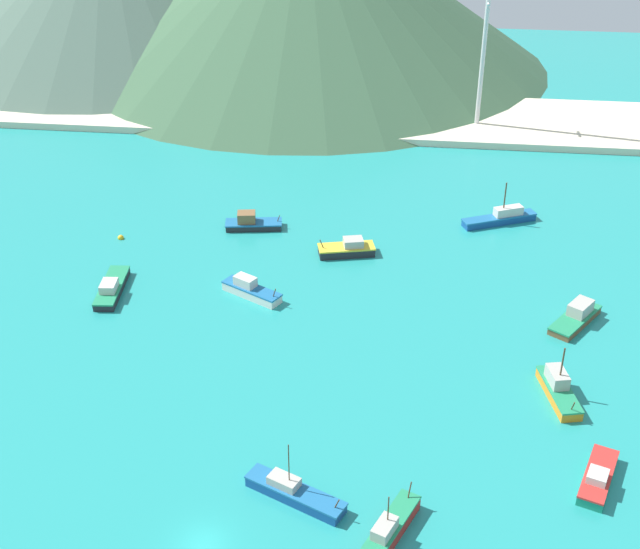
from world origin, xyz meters
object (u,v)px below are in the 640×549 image
object	(u,v)px
buoy_1	(121,238)
radio_tower	(486,27)
fishing_boat_5	(251,290)
fishing_boat_6	(576,316)
fishing_boat_7	(294,492)
fishing_boat_2	(501,217)
fishing_boat_10	(558,389)
fishing_boat_4	(598,477)
fishing_boat_1	(252,223)
fishing_boat_3	(389,530)
fishing_boat_8	(112,288)
fishing_boat_0	(348,249)

from	to	relation	value
buoy_1	radio_tower	distance (m)	71.92
fishing_boat_5	fishing_boat_6	size ratio (longest dim) A/B	0.95
fishing_boat_7	fishing_boat_2	bearing A→B (deg)	69.03
fishing_boat_10	fishing_boat_4	bearing A→B (deg)	-80.48
fishing_boat_4	buoy_1	bearing A→B (deg)	144.88
fishing_boat_1	buoy_1	size ratio (longest dim) A/B	9.99
fishing_boat_4	radio_tower	size ratio (longest dim) A/B	0.22
fishing_boat_3	fishing_boat_6	distance (m)	40.94
fishing_boat_4	radio_tower	xyz separation A→B (m)	(-7.58, 88.69, 17.63)
fishing_boat_10	radio_tower	xyz separation A→B (m)	(-5.48, 76.18, 17.37)
fishing_boat_1	fishing_boat_6	distance (m)	46.48
fishing_boat_4	fishing_boat_7	distance (m)	27.77
fishing_boat_7	fishing_boat_8	world-z (taller)	fishing_boat_7
buoy_1	fishing_boat_1	bearing A→B (deg)	16.70
fishing_boat_0	buoy_1	world-z (taller)	fishing_boat_0
fishing_boat_0	fishing_boat_3	world-z (taller)	fishing_boat_3
buoy_1	fishing_boat_3	bearing A→B (deg)	-51.47
fishing_boat_5	fishing_boat_1	bearing A→B (deg)	100.01
fishing_boat_0	fishing_boat_5	world-z (taller)	fishing_boat_0
fishing_boat_0	fishing_boat_7	world-z (taller)	fishing_boat_7
fishing_boat_6	fishing_boat_8	world-z (taller)	fishing_boat_6
fishing_boat_6	fishing_boat_7	distance (m)	43.12
fishing_boat_8	radio_tower	size ratio (longest dim) A/B	0.27
fishing_boat_6	radio_tower	size ratio (longest dim) A/B	0.24
fishing_boat_10	fishing_boat_7	bearing A→B (deg)	-145.09
fishing_boat_7	fishing_boat_8	distance (m)	42.22
fishing_boat_3	fishing_boat_6	world-z (taller)	fishing_boat_3
fishing_boat_0	fishing_boat_7	size ratio (longest dim) A/B	0.82
fishing_boat_6	fishing_boat_7	bearing A→B (deg)	-132.23
fishing_boat_4	fishing_boat_10	xyz separation A→B (m)	(-2.10, 12.51, 0.27)
fishing_boat_8	radio_tower	xyz separation A→B (m)	(47.18, 61.70, 17.63)
fishing_boat_1	fishing_boat_3	distance (m)	59.06
fishing_boat_6	fishing_boat_10	size ratio (longest dim) A/B	1.02
fishing_boat_1	fishing_boat_7	distance (m)	52.91
fishing_boat_0	buoy_1	bearing A→B (deg)	178.63
fishing_boat_0	fishing_boat_5	size ratio (longest dim) A/B	0.98
fishing_boat_1	buoy_1	world-z (taller)	fishing_boat_1
fishing_boat_1	fishing_boat_10	size ratio (longest dim) A/B	0.99
fishing_boat_4	fishing_boat_7	xyz separation A→B (m)	(-27.30, -5.08, 0.02)
fishing_boat_7	buoy_1	size ratio (longest dim) A/B	11.70
radio_tower	fishing_boat_1	bearing A→B (deg)	-127.81
fishing_boat_7	fishing_boat_8	bearing A→B (deg)	130.57
fishing_boat_4	radio_tower	bearing A→B (deg)	94.88
fishing_boat_0	fishing_boat_6	world-z (taller)	fishing_boat_0
fishing_boat_1	radio_tower	size ratio (longest dim) A/B	0.23
fishing_boat_0	buoy_1	size ratio (longest dim) A/B	9.59
fishing_boat_4	radio_tower	world-z (taller)	radio_tower
fishing_boat_5	fishing_boat_7	size ratio (longest dim) A/B	0.83
fishing_boat_6	buoy_1	xyz separation A→B (m)	(-59.80, 14.03, -0.70)
fishing_boat_0	fishing_boat_6	distance (m)	31.15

